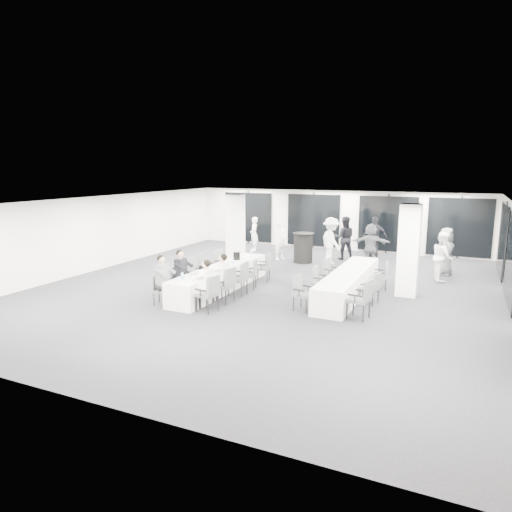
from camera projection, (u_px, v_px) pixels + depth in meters
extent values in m
cube|color=black|center=(267.00, 288.00, 14.82)|extent=(14.00, 16.00, 0.02)
cube|color=silver|center=(268.00, 201.00, 14.29)|extent=(14.00, 16.00, 0.02)
cube|color=silver|center=(99.00, 233.00, 17.42)|extent=(0.02, 16.00, 2.80)
cube|color=silver|center=(334.00, 220.00, 21.71)|extent=(14.00, 0.02, 2.80)
cube|color=silver|center=(74.00, 321.00, 7.41)|extent=(14.00, 0.02, 2.80)
cube|color=black|center=(333.00, 221.00, 21.65)|extent=(13.60, 0.06, 2.50)
cube|color=black|center=(512.00, 259.00, 12.62)|extent=(0.06, 14.00, 2.50)
cube|color=white|center=(235.00, 229.00, 18.56)|extent=(0.60, 0.60, 2.80)
cube|color=white|center=(409.00, 250.00, 13.73)|extent=(0.60, 0.60, 2.80)
cube|color=silver|center=(221.00, 278.00, 14.55)|extent=(0.90, 5.00, 0.75)
cube|color=silver|center=(348.00, 283.00, 13.92)|extent=(0.90, 5.00, 0.75)
cylinder|color=black|center=(303.00, 248.00, 18.75)|extent=(0.77, 0.77, 1.21)
cylinder|color=black|center=(303.00, 233.00, 18.63)|extent=(0.88, 0.88, 0.02)
cube|color=#4D5055|center=(162.00, 291.00, 12.97)|extent=(0.50, 0.51, 0.07)
cube|color=#4D5055|center=(155.00, 282.00, 12.97)|extent=(0.15, 0.42, 0.41)
cylinder|color=black|center=(159.00, 296.00, 13.22)|extent=(0.03, 0.03, 0.37)
cylinder|color=black|center=(154.00, 300.00, 12.88)|extent=(0.03, 0.03, 0.37)
cylinder|color=black|center=(171.00, 297.00, 13.15)|extent=(0.03, 0.03, 0.37)
cylinder|color=black|center=(166.00, 300.00, 12.81)|extent=(0.03, 0.03, 0.37)
cube|color=black|center=(165.00, 284.00, 13.16)|extent=(0.31, 0.10, 0.04)
cube|color=black|center=(159.00, 287.00, 12.73)|extent=(0.31, 0.10, 0.04)
cube|color=#4D5055|center=(181.00, 282.00, 13.81)|extent=(0.47, 0.49, 0.08)
cube|color=#4D5055|center=(174.00, 274.00, 13.83)|extent=(0.09, 0.44, 0.44)
cylinder|color=black|center=(179.00, 288.00, 14.09)|extent=(0.03, 0.03, 0.39)
cylinder|color=black|center=(172.00, 291.00, 13.74)|extent=(0.03, 0.03, 0.39)
cylinder|color=black|center=(190.00, 289.00, 13.96)|extent=(0.03, 0.03, 0.39)
cylinder|color=black|center=(183.00, 292.00, 13.61)|extent=(0.03, 0.03, 0.39)
cube|color=black|center=(184.00, 276.00, 13.99)|extent=(0.33, 0.06, 0.04)
cube|color=black|center=(176.00, 279.00, 13.56)|extent=(0.33, 0.06, 0.04)
cube|color=#4D5055|center=(194.00, 276.00, 14.48)|extent=(0.59, 0.61, 0.08)
cube|color=#4D5055|center=(189.00, 266.00, 14.56)|extent=(0.18, 0.49, 0.49)
cylinder|color=black|center=(194.00, 281.00, 14.82)|extent=(0.04, 0.04, 0.43)
cylinder|color=black|center=(185.00, 284.00, 14.49)|extent=(0.04, 0.04, 0.43)
cylinder|color=black|center=(204.00, 283.00, 14.56)|extent=(0.04, 0.04, 0.43)
cylinder|color=black|center=(194.00, 286.00, 14.23)|extent=(0.04, 0.04, 0.43)
cube|color=black|center=(200.00, 269.00, 14.65)|extent=(0.36, 0.13, 0.04)
cube|color=black|center=(188.00, 272.00, 14.24)|extent=(0.36, 0.13, 0.04)
cube|color=#4D5055|center=(208.00, 270.00, 15.26)|extent=(0.60, 0.61, 0.09)
cube|color=#4D5055|center=(201.00, 261.00, 15.25)|extent=(0.17, 0.50, 0.50)
cylinder|color=black|center=(204.00, 276.00, 15.56)|extent=(0.04, 0.04, 0.44)
cylinder|color=black|center=(200.00, 279.00, 15.15)|extent=(0.04, 0.04, 0.44)
cylinder|color=black|center=(216.00, 276.00, 15.47)|extent=(0.04, 0.04, 0.44)
cylinder|color=black|center=(213.00, 279.00, 15.06)|extent=(0.04, 0.04, 0.44)
cube|color=black|center=(211.00, 263.00, 15.48)|extent=(0.37, 0.12, 0.04)
cube|color=black|center=(206.00, 266.00, 14.96)|extent=(0.37, 0.12, 0.04)
cube|color=#4D5055|center=(223.00, 265.00, 16.20)|extent=(0.53, 0.54, 0.08)
cube|color=#4D5055|center=(218.00, 256.00, 16.26)|extent=(0.11, 0.48, 0.47)
cylinder|color=black|center=(222.00, 270.00, 16.52)|extent=(0.04, 0.04, 0.42)
cylinder|color=black|center=(215.00, 272.00, 16.17)|extent=(0.04, 0.04, 0.42)
cylinder|color=black|center=(231.00, 271.00, 16.31)|extent=(0.04, 0.04, 0.42)
cylinder|color=black|center=(225.00, 273.00, 15.97)|extent=(0.04, 0.04, 0.42)
cube|color=black|center=(227.00, 259.00, 16.38)|extent=(0.35, 0.08, 0.04)
cube|color=black|center=(219.00, 261.00, 15.95)|extent=(0.35, 0.08, 0.04)
cube|color=#4D5055|center=(207.00, 294.00, 12.32)|extent=(0.57, 0.59, 0.09)
cube|color=#4D5055|center=(213.00, 285.00, 12.13)|extent=(0.15, 0.49, 0.49)
cylinder|color=black|center=(208.00, 307.00, 12.07)|extent=(0.04, 0.04, 0.44)
cylinder|color=black|center=(218.00, 303.00, 12.42)|extent=(0.04, 0.04, 0.44)
cylinder|color=black|center=(196.00, 304.00, 12.31)|extent=(0.04, 0.04, 0.44)
cylinder|color=black|center=(206.00, 301.00, 12.66)|extent=(0.04, 0.04, 0.44)
cube|color=black|center=(200.00, 290.00, 12.07)|extent=(0.36, 0.11, 0.04)
cube|color=black|center=(213.00, 286.00, 12.50)|extent=(0.36, 0.11, 0.04)
cube|color=#4D5055|center=(224.00, 286.00, 13.15)|extent=(0.55, 0.57, 0.09)
cube|color=#4D5055|center=(230.00, 277.00, 12.97)|extent=(0.12, 0.51, 0.50)
cylinder|color=black|center=(226.00, 298.00, 12.91)|extent=(0.04, 0.04, 0.45)
cylinder|color=black|center=(234.00, 294.00, 13.28)|extent=(0.04, 0.04, 0.45)
cylinder|color=black|center=(213.00, 296.00, 13.12)|extent=(0.04, 0.04, 0.45)
cylinder|color=black|center=(222.00, 292.00, 13.49)|extent=(0.04, 0.04, 0.45)
cube|color=black|center=(218.00, 282.00, 12.88)|extent=(0.37, 0.08, 0.04)
cube|color=black|center=(229.00, 278.00, 13.34)|extent=(0.37, 0.08, 0.04)
cube|color=#4D5055|center=(238.00, 279.00, 13.95)|extent=(0.53, 0.55, 0.09)
cube|color=#4D5055|center=(245.00, 271.00, 13.81)|extent=(0.09, 0.50, 0.50)
cylinder|color=black|center=(241.00, 290.00, 13.72)|extent=(0.04, 0.04, 0.44)
cylinder|color=black|center=(247.00, 287.00, 14.12)|extent=(0.04, 0.04, 0.44)
cylinder|color=black|center=(228.00, 289.00, 13.88)|extent=(0.04, 0.04, 0.44)
cylinder|color=black|center=(234.00, 285.00, 14.28)|extent=(0.04, 0.04, 0.44)
cube|color=black|center=(234.00, 275.00, 13.67)|extent=(0.37, 0.06, 0.04)
cube|color=black|center=(241.00, 272.00, 14.16)|extent=(0.37, 0.06, 0.04)
cube|color=#4D5055|center=(249.00, 275.00, 14.65)|extent=(0.57, 0.58, 0.08)
cube|color=#4D5055|center=(255.00, 267.00, 14.56)|extent=(0.17, 0.46, 0.46)
cylinder|color=black|center=(254.00, 284.00, 14.47)|extent=(0.04, 0.04, 0.41)
cylinder|color=black|center=(256.00, 281.00, 14.85)|extent=(0.04, 0.04, 0.41)
cylinder|color=black|center=(241.00, 284.00, 14.54)|extent=(0.04, 0.04, 0.41)
cylinder|color=black|center=(244.00, 281.00, 14.93)|extent=(0.04, 0.04, 0.41)
cube|color=black|center=(247.00, 272.00, 14.38)|extent=(0.34, 0.12, 0.04)
cube|color=black|center=(250.00, 268.00, 14.86)|extent=(0.34, 0.12, 0.04)
cube|color=#4D5055|center=(263.00, 268.00, 15.64)|extent=(0.56, 0.58, 0.08)
cube|color=#4D5055|center=(269.00, 261.00, 15.55)|extent=(0.16, 0.47, 0.47)
cylinder|color=black|center=(267.00, 277.00, 15.46)|extent=(0.04, 0.04, 0.42)
cylinder|color=black|center=(269.00, 274.00, 15.85)|extent=(0.04, 0.04, 0.42)
cylinder|color=black|center=(256.00, 276.00, 15.54)|extent=(0.04, 0.04, 0.42)
cylinder|color=black|center=(258.00, 274.00, 15.93)|extent=(0.04, 0.04, 0.42)
cube|color=black|center=(261.00, 265.00, 15.37)|extent=(0.35, 0.12, 0.04)
cube|color=black|center=(264.00, 262.00, 15.86)|extent=(0.35, 0.12, 0.04)
cube|color=#4D5055|center=(304.00, 294.00, 12.41)|extent=(0.56, 0.57, 0.08)
cube|color=#4D5055|center=(297.00, 283.00, 12.49)|extent=(0.16, 0.47, 0.47)
cylinder|color=black|center=(301.00, 300.00, 12.74)|extent=(0.04, 0.04, 0.42)
cylinder|color=black|center=(293.00, 304.00, 12.41)|extent=(0.04, 0.04, 0.42)
cylinder|color=black|center=(314.00, 303.00, 12.50)|extent=(0.04, 0.04, 0.42)
cylinder|color=black|center=(306.00, 306.00, 12.18)|extent=(0.04, 0.04, 0.42)
cube|color=black|center=(309.00, 286.00, 12.58)|extent=(0.35, 0.11, 0.04)
cube|color=black|center=(299.00, 290.00, 12.18)|extent=(0.35, 0.11, 0.04)
cube|color=#4D5055|center=(321.00, 282.00, 13.90)|extent=(0.44, 0.46, 0.08)
cube|color=#4D5055|center=(315.00, 273.00, 13.94)|extent=(0.07, 0.44, 0.43)
cylinder|color=black|center=(317.00, 287.00, 14.19)|extent=(0.03, 0.03, 0.39)
cylinder|color=black|center=(313.00, 290.00, 13.86)|extent=(0.03, 0.03, 0.39)
cylinder|color=black|center=(329.00, 288.00, 14.03)|extent=(0.03, 0.03, 0.39)
cylinder|color=black|center=(325.00, 291.00, 13.70)|extent=(0.03, 0.03, 0.39)
cube|color=black|center=(324.00, 275.00, 14.08)|extent=(0.32, 0.04, 0.04)
cube|color=black|center=(319.00, 278.00, 13.66)|extent=(0.32, 0.04, 0.04)
cube|color=#4D5055|center=(332.00, 273.00, 15.00)|extent=(0.53, 0.54, 0.08)
cube|color=#4D5055|center=(327.00, 265.00, 15.08)|extent=(0.16, 0.44, 0.44)
cylinder|color=black|center=(330.00, 278.00, 15.31)|extent=(0.03, 0.03, 0.39)
cylinder|color=black|center=(324.00, 281.00, 15.02)|extent=(0.03, 0.03, 0.39)
cylinder|color=black|center=(340.00, 280.00, 15.08)|extent=(0.03, 0.03, 0.39)
cylinder|color=black|center=(334.00, 282.00, 14.79)|extent=(0.03, 0.03, 0.39)
cube|color=black|center=(336.00, 267.00, 15.16)|extent=(0.32, 0.11, 0.04)
cube|color=black|center=(329.00, 270.00, 14.79)|extent=(0.32, 0.11, 0.04)
cube|color=#4D5055|center=(359.00, 300.00, 11.75)|extent=(0.58, 0.60, 0.09)
cube|color=#4D5055|center=(368.00, 290.00, 11.56)|extent=(0.14, 0.51, 0.50)
cylinder|color=black|center=(363.00, 314.00, 11.50)|extent=(0.04, 0.04, 0.45)
cylinder|color=black|center=(369.00, 309.00, 11.86)|extent=(0.04, 0.04, 0.45)
cylinder|color=black|center=(347.00, 311.00, 11.74)|extent=(0.04, 0.04, 0.45)
cylinder|color=black|center=(353.00, 306.00, 12.10)|extent=(0.04, 0.04, 0.45)
cube|color=black|center=(355.00, 295.00, 11.49)|extent=(0.37, 0.10, 0.04)
cube|color=black|center=(363.00, 291.00, 11.94)|extent=(0.37, 0.10, 0.04)
cube|color=#4D5055|center=(369.00, 289.00, 13.06)|extent=(0.53, 0.55, 0.08)
cube|color=#4D5055|center=(377.00, 281.00, 12.88)|extent=(0.15, 0.44, 0.44)
cylinder|color=black|center=(373.00, 299.00, 12.84)|extent=(0.03, 0.03, 0.39)
cylinder|color=black|center=(378.00, 296.00, 13.14)|extent=(0.03, 0.03, 0.39)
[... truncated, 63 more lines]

